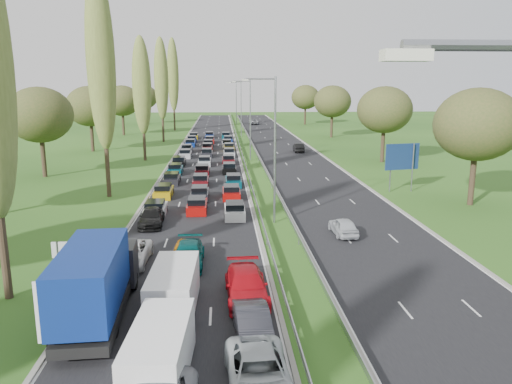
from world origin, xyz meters
name	(u,v)px	position (x,y,z in m)	size (l,w,h in m)	color
ground	(250,158)	(4.50, 80.00, 0.00)	(260.00, 260.00, 0.00)	#264C17
near_carriageway	(207,156)	(-2.25, 82.50, 0.00)	(10.50, 215.00, 0.04)	black
far_carriageway	(290,156)	(11.25, 82.50, 0.00)	(10.50, 215.00, 0.04)	black
central_reservation	(249,153)	(4.50, 82.50, 0.55)	(2.36, 215.00, 0.32)	gray
lamp_columns	(250,121)	(4.50, 78.00, 6.00)	(0.18, 140.18, 12.00)	gray
poplar_row	(128,76)	(-11.50, 68.17, 12.39)	(2.80, 127.80, 22.44)	#2D2116
woodland_left	(29,117)	(-22.00, 62.63, 7.68)	(8.00, 166.00, 11.10)	#2D2116
woodland_right	(405,113)	(24.00, 66.67, 7.68)	(8.00, 153.00, 11.10)	#2D2116
traffic_queue_fill	(206,158)	(-2.26, 77.58, 0.44)	(9.11, 69.46, 0.80)	silver
near_car_2	(130,254)	(-5.80, 33.74, 0.71)	(2.30, 4.99, 1.39)	silver
near_car_3	(152,217)	(-5.65, 42.84, 0.70)	(1.91, 4.69, 1.36)	black
near_car_7	(188,255)	(-2.06, 33.30, 0.73)	(1.98, 4.87, 1.41)	#044A48
near_car_8	(185,253)	(-2.30, 33.64, 0.75)	(1.73, 4.30, 1.46)	#C6750D
near_car_9	(253,325)	(1.48, 23.55, 0.74)	(1.53, 4.40, 1.45)	#222227
near_car_10	(259,374)	(1.46, 19.65, 0.74)	(2.40, 5.20, 1.44)	#B4BBBE
near_car_11	(246,286)	(1.40, 27.87, 0.80)	(2.19, 5.38, 1.56)	#B90B16
far_car_0	(343,226)	(9.43, 39.16, 0.69)	(1.59, 3.95, 1.35)	#B6BAC0
far_car_1	(299,148)	(13.23, 86.69, 0.76)	(1.57, 4.51, 1.49)	black
far_car_2	(254,122)	(9.42, 146.35, 0.80)	(2.60, 5.63, 1.57)	slate
blue_lorry	(97,281)	(-5.98, 26.03, 2.03)	(2.58, 9.29, 3.92)	black
white_van_front	(161,349)	(-2.35, 20.98, 1.13)	(2.15, 5.48, 2.20)	white
white_van_rear	(174,287)	(-2.37, 27.09, 1.15)	(2.20, 5.61, 2.25)	silver
info_sign	(65,253)	(-9.40, 32.23, 1.37)	(1.50, 0.16, 2.10)	gray
direction_sign	(402,159)	(19.40, 54.37, 3.57)	(3.93, 0.97, 5.20)	gray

